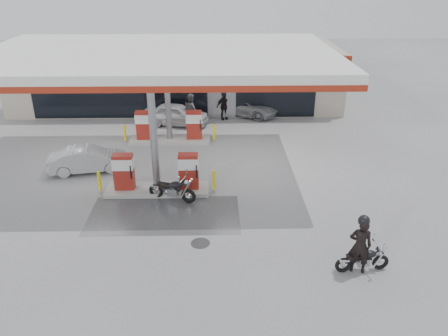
{
  "coord_description": "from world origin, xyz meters",
  "views": [
    {
      "loc": [
        2.57,
        -15.08,
        9.13
      ],
      "look_at": [
        2.93,
        1.81,
        1.2
      ],
      "focal_mm": 35.0,
      "sensor_mm": 36.0,
      "label": 1
    }
  ],
  "objects_px": {
    "main_motorcycle": "(363,260)",
    "attendant": "(191,109)",
    "hatchback_silver": "(88,159)",
    "pump_island_near": "(157,177)",
    "parked_motorcycle": "(173,190)",
    "parked_car_right": "(244,105)",
    "pump_island_far": "(169,130)",
    "sedan_white": "(177,114)",
    "parked_car_left": "(69,102)",
    "biker_main": "(360,246)",
    "biker_walking": "(224,106)"
  },
  "relations": [
    {
      "from": "sedan_white",
      "to": "parked_car_right",
      "type": "xyz_separation_m",
      "value": [
        4.32,
        1.91,
        -0.04
      ]
    },
    {
      "from": "pump_island_near",
      "to": "attendant",
      "type": "relative_size",
      "value": 2.58
    },
    {
      "from": "main_motorcycle",
      "to": "hatchback_silver",
      "type": "height_order",
      "value": "hatchback_silver"
    },
    {
      "from": "pump_island_near",
      "to": "main_motorcycle",
      "type": "relative_size",
      "value": 2.82
    },
    {
      "from": "main_motorcycle",
      "to": "biker_main",
      "type": "bearing_deg",
      "value": -178.95
    },
    {
      "from": "pump_island_near",
      "to": "attendant",
      "type": "distance_m",
      "value": 8.87
    },
    {
      "from": "pump_island_near",
      "to": "sedan_white",
      "type": "bearing_deg",
      "value": 88.82
    },
    {
      "from": "pump_island_far",
      "to": "hatchback_silver",
      "type": "distance_m",
      "value": 5.19
    },
    {
      "from": "sedan_white",
      "to": "biker_walking",
      "type": "distance_m",
      "value": 3.12
    },
    {
      "from": "parked_motorcycle",
      "to": "parked_car_left",
      "type": "distance_m",
      "value": 15.2
    },
    {
      "from": "parked_car_right",
      "to": "biker_walking",
      "type": "distance_m",
      "value": 1.67
    },
    {
      "from": "sedan_white",
      "to": "parked_car_left",
      "type": "relative_size",
      "value": 1.04
    },
    {
      "from": "parked_car_left",
      "to": "pump_island_near",
      "type": "bearing_deg",
      "value": -132.93
    },
    {
      "from": "pump_island_far",
      "to": "parked_car_left",
      "type": "xyz_separation_m",
      "value": [
        -7.41,
        6.0,
        -0.16
      ]
    },
    {
      "from": "main_motorcycle",
      "to": "hatchback_silver",
      "type": "xyz_separation_m",
      "value": [
        -10.88,
        7.84,
        0.19
      ]
    },
    {
      "from": "pump_island_near",
      "to": "hatchback_silver",
      "type": "bearing_deg",
      "value": 148.14
    },
    {
      "from": "pump_island_near",
      "to": "attendant",
      "type": "bearing_deg",
      "value": 82.91
    },
    {
      "from": "parked_motorcycle",
      "to": "hatchback_silver",
      "type": "height_order",
      "value": "hatchback_silver"
    },
    {
      "from": "sedan_white",
      "to": "hatchback_silver",
      "type": "bearing_deg",
      "value": 161.89
    },
    {
      "from": "pump_island_far",
      "to": "parked_motorcycle",
      "type": "distance_m",
      "value": 6.86
    },
    {
      "from": "main_motorcycle",
      "to": "parked_motorcycle",
      "type": "relative_size",
      "value": 0.88
    },
    {
      "from": "pump_island_far",
      "to": "hatchback_silver",
      "type": "xyz_separation_m",
      "value": [
        -3.54,
        -3.8,
        -0.1
      ]
    },
    {
      "from": "attendant",
      "to": "pump_island_far",
      "type": "bearing_deg",
      "value": 137.14
    },
    {
      "from": "sedan_white",
      "to": "parked_car_right",
      "type": "relative_size",
      "value": 0.87
    },
    {
      "from": "parked_motorcycle",
      "to": "biker_main",
      "type": "bearing_deg",
      "value": -18.16
    },
    {
      "from": "pump_island_far",
      "to": "hatchback_silver",
      "type": "bearing_deg",
      "value": -132.97
    },
    {
      "from": "main_motorcycle",
      "to": "hatchback_silver",
      "type": "relative_size",
      "value": 0.49
    },
    {
      "from": "pump_island_near",
      "to": "parked_car_left",
      "type": "bearing_deg",
      "value": 121.7
    },
    {
      "from": "main_motorcycle",
      "to": "parked_car_left",
      "type": "distance_m",
      "value": 23.0
    },
    {
      "from": "pump_island_far",
      "to": "sedan_white",
      "type": "xyz_separation_m",
      "value": [
        0.18,
        2.82,
        -0.03
      ]
    },
    {
      "from": "biker_main",
      "to": "parked_car_right",
      "type": "relative_size",
      "value": 0.43
    },
    {
      "from": "parked_motorcycle",
      "to": "parked_car_left",
      "type": "xyz_separation_m",
      "value": [
        -8.17,
        12.81,
        0.07
      ]
    },
    {
      "from": "biker_main",
      "to": "hatchback_silver",
      "type": "xyz_separation_m",
      "value": [
        -10.69,
        7.86,
        -0.38
      ]
    },
    {
      "from": "main_motorcycle",
      "to": "parked_car_right",
      "type": "bearing_deg",
      "value": 94.33
    },
    {
      "from": "parked_car_left",
      "to": "parked_motorcycle",
      "type": "bearing_deg",
      "value": -132.1
    },
    {
      "from": "pump_island_near",
      "to": "biker_main",
      "type": "xyz_separation_m",
      "value": [
        7.15,
        -5.66,
        0.28
      ]
    },
    {
      "from": "attendant",
      "to": "pump_island_near",
      "type": "bearing_deg",
      "value": 151.41
    },
    {
      "from": "biker_main",
      "to": "parked_motorcycle",
      "type": "bearing_deg",
      "value": -24.96
    },
    {
      "from": "pump_island_near",
      "to": "hatchback_silver",
      "type": "distance_m",
      "value": 4.17
    },
    {
      "from": "hatchback_silver",
      "to": "parked_car_right",
      "type": "height_order",
      "value": "parked_car_right"
    },
    {
      "from": "parked_motorcycle",
      "to": "hatchback_silver",
      "type": "relative_size",
      "value": 0.56
    },
    {
      "from": "pump_island_near",
      "to": "parked_car_left",
      "type": "distance_m",
      "value": 14.11
    },
    {
      "from": "parked_motorcycle",
      "to": "attendant",
      "type": "bearing_deg",
      "value": 107.04
    },
    {
      "from": "sedan_white",
      "to": "hatchback_silver",
      "type": "relative_size",
      "value": 1.08
    },
    {
      "from": "main_motorcycle",
      "to": "attendant",
      "type": "bearing_deg",
      "value": 107.87
    },
    {
      "from": "parked_motorcycle",
      "to": "hatchback_silver",
      "type": "xyz_separation_m",
      "value": [
        -4.3,
        3.01,
        0.12
      ]
    },
    {
      "from": "main_motorcycle",
      "to": "parked_car_right",
      "type": "distance_m",
      "value": 16.62
    },
    {
      "from": "parked_motorcycle",
      "to": "parked_car_right",
      "type": "xyz_separation_m",
      "value": [
        3.74,
        11.54,
        0.15
      ]
    },
    {
      "from": "attendant",
      "to": "parked_car_left",
      "type": "relative_size",
      "value": 0.52
    },
    {
      "from": "hatchback_silver",
      "to": "parked_car_right",
      "type": "bearing_deg",
      "value": -54.45
    }
  ]
}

